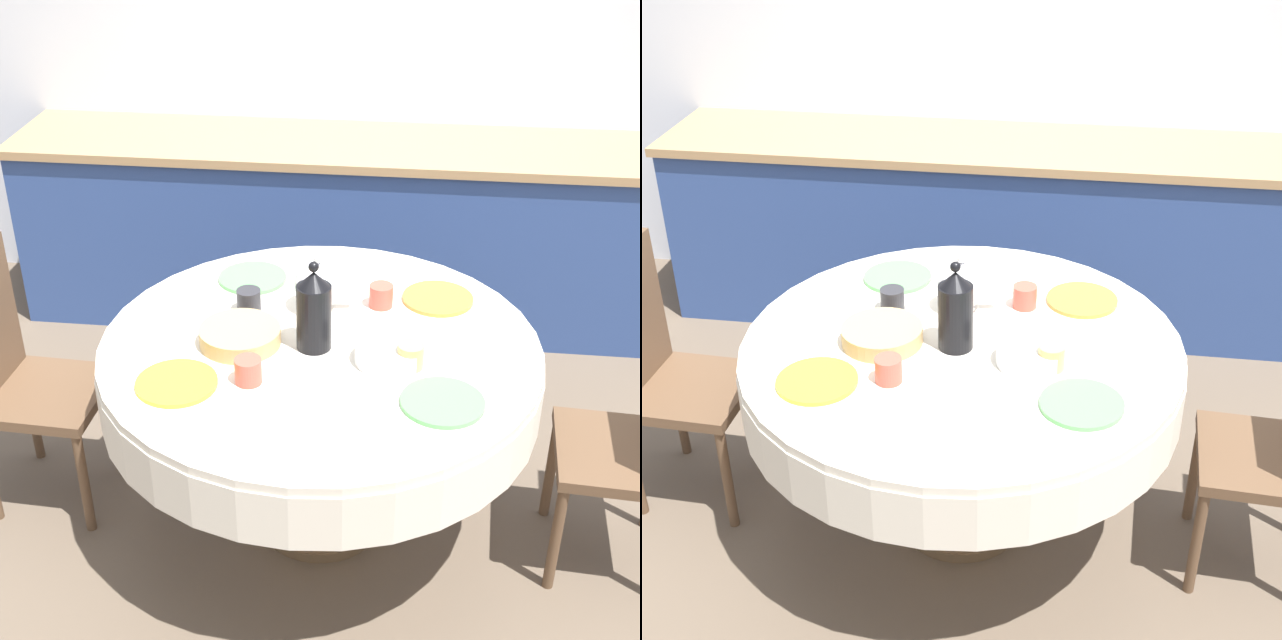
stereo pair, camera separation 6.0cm
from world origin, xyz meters
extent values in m
plane|color=brown|center=(0.00, 0.00, 0.00)|extent=(12.00, 12.00, 0.00)
cube|color=silver|center=(0.00, 1.87, 1.30)|extent=(7.00, 0.05, 2.60)
cube|color=#2D4784|center=(0.00, 1.54, 0.43)|extent=(3.20, 0.60, 0.85)
cube|color=#A37F56|center=(0.00, 1.54, 0.87)|extent=(3.24, 0.64, 0.04)
cylinder|color=brown|center=(0.00, 0.00, 0.02)|extent=(0.44, 0.44, 0.04)
cylinder|color=brown|center=(0.00, 0.00, 0.29)|extent=(0.11, 0.11, 0.51)
cylinder|color=silver|center=(0.00, 0.00, 0.64)|extent=(1.42, 1.42, 0.18)
cylinder|color=silver|center=(0.00, 0.00, 0.74)|extent=(1.41, 1.41, 0.03)
cube|color=brown|center=(0.97, -0.06, 0.44)|extent=(0.42, 0.42, 0.04)
cylinder|color=brown|center=(0.79, -0.23, 0.21)|extent=(0.04, 0.04, 0.42)
cylinder|color=brown|center=(0.81, 0.13, 0.21)|extent=(0.04, 0.04, 0.42)
cube|color=brown|center=(-0.97, 0.04, 0.44)|extent=(0.42, 0.42, 0.04)
cylinder|color=brown|center=(-0.79, 0.21, 0.21)|extent=(0.04, 0.04, 0.42)
cylinder|color=brown|center=(-0.81, -0.14, 0.21)|extent=(0.04, 0.04, 0.42)
cylinder|color=brown|center=(-1.14, 0.23, 0.21)|extent=(0.04, 0.04, 0.42)
cylinder|color=yellow|center=(-0.39, -0.29, 0.76)|extent=(0.24, 0.24, 0.01)
cylinder|color=#CC4C3D|center=(-0.18, -0.25, 0.80)|extent=(0.08, 0.08, 0.08)
cylinder|color=#5BA85B|center=(0.39, -0.30, 0.76)|extent=(0.24, 0.24, 0.01)
cylinder|color=#DBB766|center=(0.29, -0.11, 0.80)|extent=(0.08, 0.08, 0.08)
cylinder|color=#5BA85B|center=(-0.29, 0.39, 0.76)|extent=(0.24, 0.24, 0.01)
cylinder|color=#28282D|center=(-0.26, 0.17, 0.80)|extent=(0.08, 0.08, 0.08)
cylinder|color=orange|center=(0.37, 0.32, 0.76)|extent=(0.24, 0.24, 0.01)
cylinder|color=#CC4C3D|center=(0.18, 0.25, 0.80)|extent=(0.08, 0.08, 0.08)
cylinder|color=black|center=(-0.02, -0.03, 0.86)|extent=(0.11, 0.11, 0.22)
cone|color=black|center=(-0.02, -0.03, 1.00)|extent=(0.10, 0.10, 0.05)
sphere|color=black|center=(-0.02, -0.03, 1.04)|extent=(0.03, 0.03, 0.03)
cylinder|color=white|center=(-0.03, 0.21, 0.76)|extent=(0.09, 0.09, 0.01)
sphere|color=white|center=(-0.03, 0.21, 0.85)|extent=(0.16, 0.16, 0.16)
cylinder|color=white|center=(0.07, 0.21, 0.86)|extent=(0.09, 0.03, 0.06)
sphere|color=white|center=(-0.03, 0.21, 0.95)|extent=(0.04, 0.04, 0.04)
cylinder|color=tan|center=(-0.25, -0.04, 0.78)|extent=(0.26, 0.26, 0.06)
cylinder|color=silver|center=(0.22, -0.09, 0.78)|extent=(0.21, 0.21, 0.05)
camera|label=1|loc=(0.28, -2.40, 2.25)|focal=50.00mm
camera|label=2|loc=(0.34, -2.39, 2.25)|focal=50.00mm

